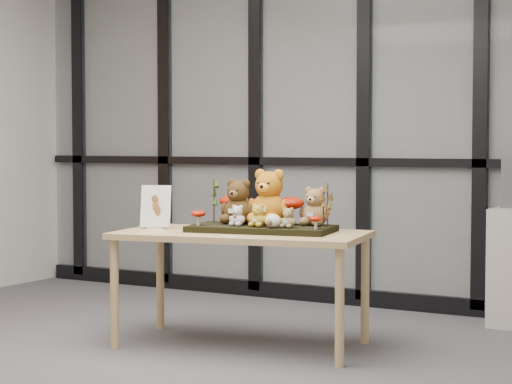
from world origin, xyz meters
The scene contains 23 objects.
floor centered at (0.00, 0.00, 0.00)m, with size 5.00×5.00×0.00m, color #4F4F54.
room_shell centered at (0.00, 0.00, 1.68)m, with size 5.00×5.00×5.00m.
glass_partition centered at (0.00, 2.47, 1.42)m, with size 4.90×0.06×2.78m.
display_table centered at (0.35, 0.88, 0.60)m, with size 1.53×0.95×0.67m.
diorama_tray centered at (0.45, 0.95, 0.69)m, with size 0.82×0.41×0.04m, color black.
bear_pooh_yellow centered at (0.45, 1.03, 0.89)m, with size 0.27×0.25×0.36m, color #C47315, non-canonical shape.
bear_brown_medium centered at (0.27, 0.98, 0.85)m, with size 0.22×0.20×0.29m, color #412C12, non-canonical shape.
bear_tan_back centered at (0.72, 1.10, 0.83)m, with size 0.19×0.17×0.25m, color olive, non-canonical shape.
bear_small_yellow centered at (0.47, 0.86, 0.78)m, with size 0.11×0.10×0.15m, color gold, non-canonical shape.
bear_white_bow centered at (0.34, 0.86, 0.77)m, with size 0.10×0.09×0.13m, color silver, non-canonical shape.
bear_beige_small centered at (0.65, 0.89, 0.77)m, with size 0.10×0.09×0.13m, color #998152, non-canonical shape.
plush_cream_hedgehog centered at (0.58, 0.84, 0.75)m, with size 0.07×0.06×0.09m, color white, non-canonical shape.
mushroom_back_left centered at (0.19, 1.05, 0.80)m, with size 0.17×0.17×0.18m, color #931404, non-canonical shape.
mushroom_back_right centered at (0.57, 1.07, 0.80)m, with size 0.16×0.16×0.18m, color #931404, non-canonical shape.
mushroom_front_left centered at (0.12, 0.78, 0.76)m, with size 0.09×0.09×0.10m, color #931404, non-canonical shape.
mushroom_front_right centered at (0.82, 0.90, 0.75)m, with size 0.07×0.07×0.08m, color #931404, non-canonical shape.
sprig_green_far_left centered at (0.09, 0.99, 0.84)m, with size 0.05×0.05×0.26m, color black, non-canonical shape.
sprig_green_mid_left centered at (0.20, 1.06, 0.80)m, with size 0.05×0.05×0.18m, color black, non-canonical shape.
sprig_dry_far_right centered at (0.80, 1.10, 0.83)m, with size 0.05×0.05×0.25m, color brown, non-canonical shape.
sprig_dry_mid_right centered at (0.82, 1.00, 0.81)m, with size 0.05×0.05×0.21m, color brown, non-canonical shape.
sprig_green_centre centered at (0.38, 1.10, 0.79)m, with size 0.05×0.05×0.16m, color black, non-canonical shape.
sign_holder centered at (-0.20, 0.80, 0.79)m, with size 0.19×0.11×0.26m.
label_card centered at (0.45, 0.60, 0.67)m, with size 0.08×0.03×0.00m, color white.
Camera 1 is at (3.05, -3.75, 1.18)m, focal length 65.00 mm.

